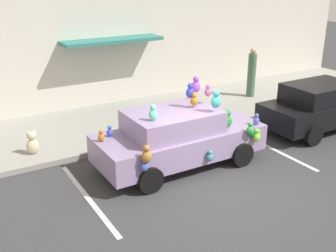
{
  "coord_description": "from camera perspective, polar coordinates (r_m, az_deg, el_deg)",
  "views": [
    {
      "loc": [
        -5.5,
        -7.03,
        4.9
      ],
      "look_at": [
        -0.16,
        1.99,
        0.9
      ],
      "focal_mm": 44.12,
      "sensor_mm": 36.0,
      "label": 1
    }
  ],
  "objects": [
    {
      "name": "ground_plane",
      "position": [
        10.18,
        6.57,
        -8.04
      ],
      "size": [
        60.0,
        60.0,
        0.0
      ],
      "primitive_type": "plane",
      "color": "#38383A"
    },
    {
      "name": "sidewalk",
      "position": [
        14.08,
        -5.68,
        0.74
      ],
      "size": [
        24.0,
        4.0,
        0.15
      ],
      "primitive_type": "cube",
      "color": "gray",
      "rests_on": "ground"
    },
    {
      "name": "storefront_building",
      "position": [
        15.3,
        -9.64,
        14.2
      ],
      "size": [
        24.0,
        1.25,
        6.4
      ],
      "color": "beige",
      "rests_on": "ground"
    },
    {
      "name": "parking_stripe_front",
      "position": [
        12.48,
        13.82,
        -2.85
      ],
      "size": [
        0.12,
        3.6,
        0.01
      ],
      "primitive_type": "cube",
      "color": "silver",
      "rests_on": "ground"
    },
    {
      "name": "parking_stripe_rear",
      "position": [
        9.76,
        -11.04,
        -9.67
      ],
      "size": [
        0.12,
        3.6,
        0.01
      ],
      "primitive_type": "cube",
      "color": "silver",
      "rests_on": "ground"
    },
    {
      "name": "plush_covered_car",
      "position": [
        10.75,
        1.46,
        -1.5
      ],
      "size": [
        4.43,
        2.12,
        2.18
      ],
      "color": "#947EA9",
      "rests_on": "ground"
    },
    {
      "name": "parked_sedan_behind",
      "position": [
        14.14,
        20.41,
        2.64
      ],
      "size": [
        4.22,
        1.89,
        1.54
      ],
      "color": "black",
      "rests_on": "ground"
    },
    {
      "name": "teddy_bear_on_sidewalk",
      "position": [
        11.84,
        -18.22,
        -2.28
      ],
      "size": [
        0.35,
        0.29,
        0.66
      ],
      "color": "beige",
      "rests_on": "sidewalk"
    },
    {
      "name": "pedestrian_near_shopfront",
      "position": [
        16.6,
        11.47,
        7.09
      ],
      "size": [
        0.32,
        0.32,
        1.92
      ],
      "color": "#436A4F",
      "rests_on": "sidewalk"
    }
  ]
}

